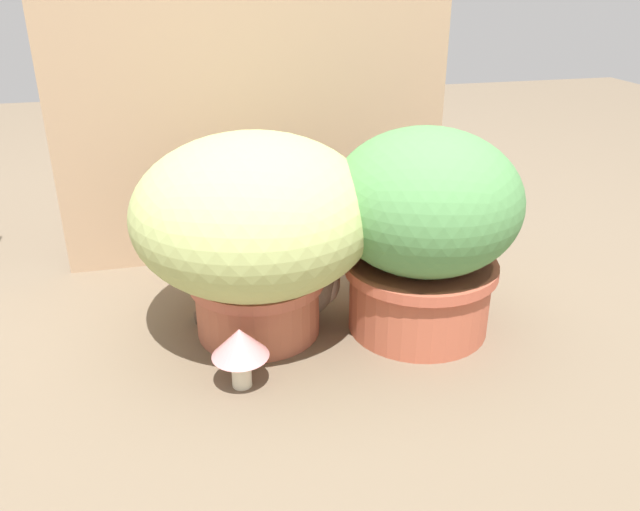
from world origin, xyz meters
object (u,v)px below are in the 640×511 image
Objects in this scene: grass_planter at (254,225)px; mushroom_ornament_pink at (240,346)px; cat at (290,275)px; leafy_planter at (424,226)px.

grass_planter reaches higher than mushroom_ornament_pink.
grass_planter is 1.39× the size of cat.
leafy_planter reaches higher than cat.
cat is 0.27m from mushroom_ornament_pink.
leafy_planter is 1.24× the size of cat.
cat is at bearing 161.98° from leafy_planter.
leafy_planter is at bearing -10.83° from grass_planter.
grass_planter reaches higher than cat.
cat reaches higher than mushroom_ornament_pink.
leafy_planter is at bearing -18.02° from cat.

